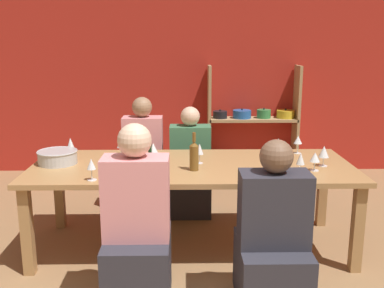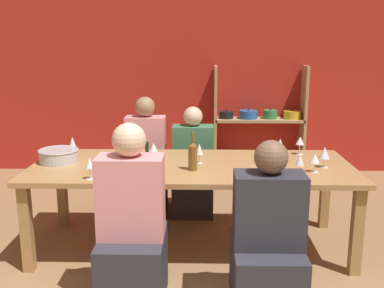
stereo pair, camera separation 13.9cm
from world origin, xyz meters
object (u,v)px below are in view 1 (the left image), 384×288
Objects in this scene: wine_glass_red_b at (121,143)px; person_near_a at (137,241)px; wine_glass_white_d at (315,158)px; wine_bottle_green at (150,167)px; shelf_unit at (253,135)px; dining_table at (192,173)px; wine_glass_empty_b at (324,152)px; wine_glass_white_c at (278,143)px; mixing_bowl at (58,157)px; wine_glass_empty_c at (91,165)px; wine_glass_red_c at (200,150)px; wine_bottle_dark at (194,155)px; wine_glass_empty_a at (154,162)px; wine_glass_white_a at (70,144)px; wine_glass_red_a at (274,152)px; person_far_a at (144,171)px; person_near_b at (272,248)px; wine_glass_white_e at (153,149)px; person_far_b at (190,175)px; wine_glass_red_d at (298,140)px; wine_glass_white_b at (301,159)px.

person_near_a is (0.26, -1.17, -0.38)m from wine_glass_red_b.
wine_glass_white_d is 0.12× the size of person_near_a.
shelf_unit is at bearing 66.43° from wine_bottle_green.
wine_glass_empty_b is at bearing -3.39° from dining_table.
wine_glass_white_c reaches higher than dining_table.
mixing_bowl is 0.27× the size of person_near_a.
wine_glass_empty_b is 1.83m from wine_glass_empty_c.
wine_glass_red_c is at bearing 174.26° from wine_glass_empty_b.
shelf_unit reaches higher than wine_glass_empty_c.
wine_bottle_dark is 0.33m from wine_glass_empty_a.
wine_glass_white_a is 1.16× the size of wine_glass_white_c.
person_near_a reaches higher than wine_glass_red_a.
wine_bottle_dark is 2.12× the size of wine_glass_white_c.
person_far_a is 1.05× the size of person_near_b.
wine_glass_white_d is 0.17m from wine_glass_empty_b.
wine_bottle_green is 1.35m from person_far_a.
wine_glass_red_b is 0.36m from wine_glass_white_e.
wine_glass_white_a is at bearing 78.15° from mixing_bowl.
wine_glass_red_c is at bearing 53.22° from wine_bottle_green.
wine_glass_white_e is 0.87m from person_far_b.
wine_glass_white_e is 1.37m from person_near_b.
wine_glass_red_c is 1.10m from person_near_b.
wine_glass_red_d is at bearing 24.43° from wine_glass_empty_c.
wine_glass_white_a is at bearing 42.08° from person_far_a.
dining_table is 0.73m from wine_glass_red_b.
dining_table is 15.64× the size of wine_glass_red_c.
wine_glass_white_b is 0.13× the size of person_far_a.
wine_glass_white_e is at bearing 91.71° from wine_bottle_green.
wine_glass_red_a is 1.18m from person_far_b.
wine_glass_red_b is at bearing 73.04° from person_far_a.
wine_glass_white_c is 1.70m from person_near_a.
shelf_unit is at bearing 47.30° from mixing_bowl.
wine_glass_red_c is 0.95m from wine_glass_red_d.
person_near_a is 1.66m from person_far_a.
wine_glass_white_b is (1.89, -0.53, -0.01)m from wine_glass_white_a.
wine_glass_white_a is 0.97m from wine_glass_empty_a.
wine_glass_white_b is 1.56m from wine_glass_red_b.
wine_bottle_dark is at bearing 18.13° from wine_glass_empty_c.
shelf_unit is at bearing 51.42° from wine_glass_red_b.
wine_glass_red_c reaches higher than wine_glass_white_c.
person_near_b is at bearing -100.68° from wine_glass_red_a.
person_near_a reaches higher than wine_bottle_dark.
person_near_a is at bearing -142.58° from wine_glass_red_a.
wine_glass_empty_c is at bearing 173.87° from wine_bottle_green.
wine_glass_empty_c is (-1.40, -0.36, 0.00)m from wine_glass_red_a.
dining_table is at bearing 45.69° from wine_glass_empty_a.
wine_glass_white_a is (0.05, 0.24, 0.05)m from mixing_bowl.
wine_bottle_green reaches higher than wine_glass_red_b.
wine_bottle_green reaches higher than wine_glass_empty_c.
wine_glass_empty_c is at bearing 59.21° from person_far_b.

